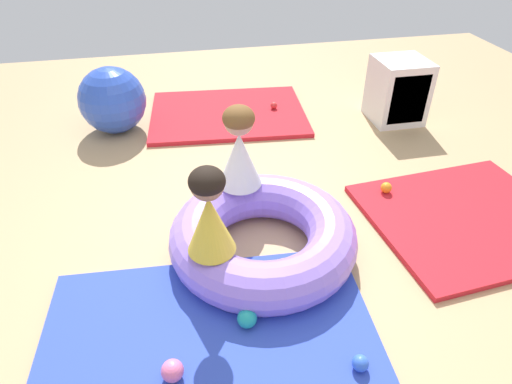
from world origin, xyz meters
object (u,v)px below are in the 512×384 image
Objects in this scene: inflatable_cushion at (263,236)px; child_in_yellow at (209,212)px; child_in_white at (239,148)px; play_ball_green at (233,112)px; exercise_ball_large at (112,100)px; play_ball_red at (274,105)px; play_ball_blue at (360,363)px; play_ball_pink at (172,371)px; storage_cube at (399,92)px; play_ball_teal at (247,318)px; play_ball_orange at (386,188)px.

child_in_yellow is at bearing -147.95° from inflatable_cushion.
play_ball_green is at bearing -167.26° from child_in_white.
play_ball_green is 1.06m from exercise_ball_large.
play_ball_blue reaches higher than play_ball_red.
child_in_white is 6.81× the size of play_ball_blue.
child_in_white is at bearing 101.05° from inflatable_cushion.
child_in_white reaches higher than child_in_yellow.
inflatable_cushion is at bearing 31.30° from child_in_white.
play_ball_pink is 0.18× the size of storage_cube.
play_ball_orange is at bearing 38.11° from play_ball_teal.
child_in_yellow reaches higher than play_ball_pink.
play_ball_pink is at bearing -133.78° from storage_cube.
child_in_yellow is 4.84× the size of play_ball_pink.
play_ball_blue is 0.14× the size of storage_cube.
exercise_ball_large is (-0.61, 2.03, -0.24)m from child_in_yellow.
child_in_yellow is (-0.24, -0.56, -0.02)m from child_in_white.
play_ball_teal is 1.48m from play_ball_orange.
storage_cube is at bearing 61.33° from play_ball_orange.
play_ball_teal is at bearing -106.64° from play_ball_red.
play_ball_red is 0.11× the size of storage_cube.
play_ball_pink is 0.18× the size of exercise_ball_large.
play_ball_orange is at bearing -118.67° from storage_cube.
exercise_ball_large is (-1.90, 1.44, 0.21)m from play_ball_orange.
play_ball_teal is 0.97× the size of play_ball_pink.
inflatable_cushion is 1.92× the size of exercise_ball_large.
child_in_yellow is 6.80× the size of play_ball_green.
storage_cube is (0.61, 1.12, 0.20)m from play_ball_orange.
child_in_white is 1.07× the size of child_in_yellow.
child_in_yellow is at bearing -73.37° from exercise_ball_large.
play_ball_red is 2.52m from play_ball_teal.
play_ball_red is 0.42m from play_ball_green.
play_ball_pink is 2.60m from exercise_ball_large.
child_in_white reaches higher than play_ball_pink.
child_in_yellow reaches higher than play_ball_orange.
inflatable_cushion is 10.80× the size of play_ball_pink.
child_in_yellow reaches higher than play_ball_red.
child_in_white is at bearing -97.51° from play_ball_green.
play_ball_pink reaches higher than play_ball_teal.
play_ball_teal reaches higher than play_ball_green.
play_ball_green is at bearing 170.81° from child_in_yellow.
play_ball_green is (-0.41, -0.08, 0.00)m from play_ball_red.
play_ball_red is 1.57m from play_ball_orange.
storage_cube is (2.15, 2.25, 0.19)m from play_ball_pink.
inflatable_cushion is 2.20m from storage_cube.
child_in_white is 2.03m from storage_cube.
storage_cube is at bearing 48.82° from play_ball_teal.
play_ball_teal is 2.47m from exercise_ball_large.
exercise_ball_large is 1.02× the size of storage_cube.
play_ball_blue reaches higher than play_ball_green.
play_ball_red is at bearing 11.17° from play_ball_green.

